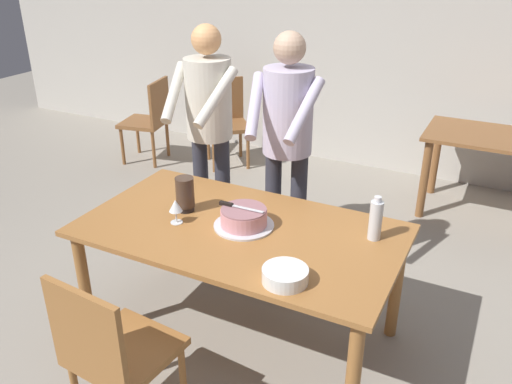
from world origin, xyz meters
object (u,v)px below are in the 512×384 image
Objects in this scene: person_standing_beside at (209,120)px; main_dining_table at (240,242)px; cake_on_platter at (244,218)px; background_chair_1 at (226,118)px; chair_near_side at (113,350)px; plate_stack at (285,275)px; background_chair_0 at (150,118)px; water_bottle at (376,220)px; background_table at (485,153)px; cake_knife at (232,205)px; hurricane_lamp at (185,194)px; person_cutting_cake at (287,134)px; wine_glass_near at (176,206)px.

main_dining_table is at bearing -48.96° from person_standing_beside.
cake_on_platter is 0.38× the size of background_chair_1.
chair_near_side is at bearing -102.71° from main_dining_table.
background_chair_0 is at bearing 137.63° from plate_stack.
water_bottle is 2.18m from background_table.
cake_knife is (-0.06, 0.03, 0.21)m from main_dining_table.
background_chair_0 reaches higher than cake_on_platter.
water_bottle reaches higher than cake_on_platter.
hurricane_lamp is 2.76m from background_table.
person_cutting_cake is at bearing 87.90° from cake_knife.
wine_glass_near reaches higher than cake_knife.
person_standing_beside reaches higher than chair_near_side.
main_dining_table is at bearing 140.73° from plate_stack.
cake_knife is at bearing -3.29° from hurricane_lamp.
cake_on_platter is 0.10m from cake_knife.
cake_knife is 0.32m from wine_glass_near.
plate_stack is (0.43, -0.36, 0.13)m from main_dining_table.
cake_on_platter is at bearing -2.52° from hurricane_lamp.
cake_knife is (-0.07, -0.00, 0.06)m from cake_on_platter.
chair_near_side is 3.54m from background_chair_1.
background_chair_1 is at bearing 25.19° from background_chair_0.
background_chair_0 is (-2.04, 2.95, 0.00)m from chair_near_side.
main_dining_table is 0.82m from person_cutting_cake.
cake_on_platter is 0.38× the size of background_chair_0.
hurricane_lamp reaches higher than wine_glass_near.
background_table is (1.12, 1.65, -0.50)m from person_cutting_cake.
background_table is 2.58m from background_chair_1.
person_standing_beside is 1.77m from chair_near_side.
chair_near_side is (0.45, -1.61, -0.58)m from person_standing_beside.
background_table is (1.28, 3.23, 0.09)m from chair_near_side.
person_cutting_cake is at bearing 146.64° from water_bottle.
plate_stack is at bearing -114.31° from water_bottle.
wine_glass_near is 0.08× the size of person_cutting_cake.
background_table is at bearing 57.45° from hurricane_lamp.
person_standing_beside reaches higher than background_chair_1.
water_bottle is 1.19× the size of hurricane_lamp.
water_bottle is (0.76, 0.20, -0.00)m from cake_knife.
background_chair_1 reaches higher than cake_on_platter.
plate_stack is 1.20m from person_cutting_cake.
chair_near_side is 3.48m from background_table.
person_standing_beside reaches higher than background_chair_0.
chair_near_side is at bearing -98.64° from cake_knife.
main_dining_table is at bearing -87.13° from person_cutting_cake.
person_cutting_cake is (-0.04, 0.71, 0.42)m from main_dining_table.
person_cutting_cake reaches higher than chair_near_side.
person_standing_beside is (-1.08, 1.09, 0.29)m from plate_stack.
cake_on_platter is 1.00m from person_standing_beside.
hurricane_lamp is at bearing -69.90° from person_standing_beside.
water_bottle reaches higher than background_table.
hurricane_lamp is at bearing 101.78° from chair_near_side.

